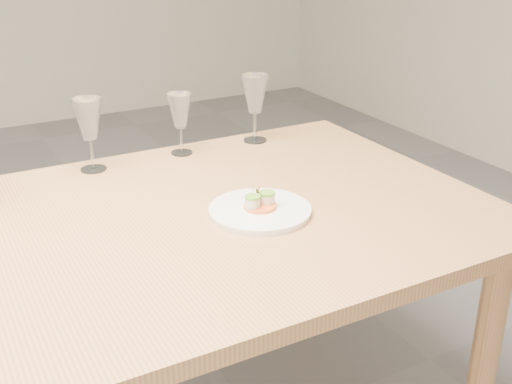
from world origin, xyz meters
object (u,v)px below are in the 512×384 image
wine_glass_3 (180,112)px  wine_glass_4 (255,95)px  dinner_plate (260,209)px  wine_glass_2 (88,121)px

wine_glass_3 → wine_glass_4: wine_glass_4 is taller
wine_glass_3 → wine_glass_4: bearing=-0.6°
wine_glass_4 → dinner_plate: bearing=-117.3°
wine_glass_3 → dinner_plate: bearing=-90.1°
dinner_plate → wine_glass_3: bearing=89.9°
wine_glass_4 → wine_glass_3: bearing=179.4°
wine_glass_2 → wine_glass_3: size_ratio=1.12×
wine_glass_4 → wine_glass_2: bearing=-179.6°
dinner_plate → wine_glass_4: bearing=62.7°
dinner_plate → wine_glass_2: wine_glass_2 is taller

